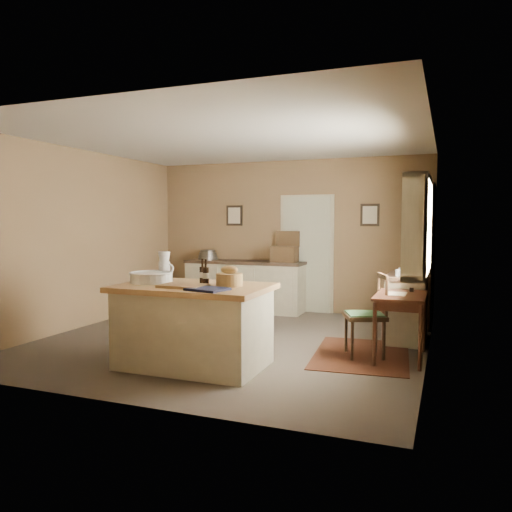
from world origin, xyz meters
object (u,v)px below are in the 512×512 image
at_px(sideboard, 246,284).
at_px(shelving_unit, 424,256).
at_px(writing_desk, 401,302).
at_px(desk_chair, 365,316).
at_px(right_cabinet, 407,307).
at_px(work_island, 193,323).

relative_size(sideboard, shelving_unit, 1.00).
height_order(writing_desk, desk_chair, desk_chair).
distance_m(sideboard, shelving_unit, 3.13).
bearing_deg(right_cabinet, desk_chair, -111.77).
xyz_separation_m(work_island, desk_chair, (1.72, 1.07, 0.01)).
relative_size(sideboard, writing_desk, 2.37).
height_order(sideboard, writing_desk, sideboard).
bearing_deg(sideboard, writing_desk, -38.45).
xyz_separation_m(work_island, writing_desk, (2.13, 1.13, 0.19)).
bearing_deg(work_island, sideboard, 102.57).
height_order(sideboard, desk_chair, sideboard).
bearing_deg(sideboard, desk_chair, -43.41).
height_order(work_island, writing_desk, work_island).
xyz_separation_m(writing_desk, desk_chair, (-0.41, -0.06, -0.18)).
bearing_deg(right_cabinet, writing_desk, -89.99).
height_order(right_cabinet, shelving_unit, shelving_unit).
relative_size(sideboard, desk_chair, 2.24).
bearing_deg(shelving_unit, sideboard, 176.00).
xyz_separation_m(sideboard, writing_desk, (2.91, -2.31, 0.19)).
distance_m(desk_chair, shelving_unit, 2.31).
distance_m(work_island, desk_chair, 2.03).
bearing_deg(work_island, shelving_unit, 54.45).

